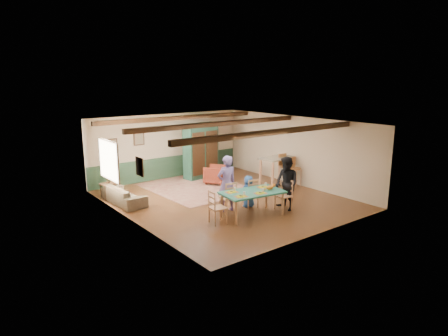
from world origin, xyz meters
TOP-DOWN VIEW (x-y plane):
  - floor at (0.00, 0.00)m, footprint 8.00×8.00m
  - wall_back at (0.00, 4.00)m, footprint 7.00×0.02m
  - wall_left at (-3.50, 0.00)m, footprint 0.02×8.00m
  - wall_right at (3.50, 0.00)m, footprint 0.02×8.00m
  - ceiling at (0.00, 0.00)m, footprint 7.00×8.00m
  - wainscot_back at (0.00, 3.98)m, footprint 6.95×0.03m
  - ceiling_beam_front at (0.00, -2.30)m, footprint 6.95×0.16m
  - ceiling_beam_mid at (0.00, 0.40)m, footprint 6.95×0.16m
  - ceiling_beam_back at (0.00, 3.00)m, footprint 6.95×0.16m
  - window_left at (-3.47, 1.70)m, footprint 0.06×1.60m
  - picture_left_wall at (-3.47, -0.60)m, footprint 0.04×0.42m
  - picture_back_a at (-1.30, 3.97)m, footprint 0.45×0.04m
  - picture_back_b at (-2.40, 3.97)m, footprint 0.38×0.04m
  - dining_table at (-0.41, -1.85)m, footprint 1.99×1.27m
  - dining_chair_far_left at (-0.73, -1.05)m, footprint 0.49×0.51m
  - dining_chair_far_right at (0.09, -1.16)m, footprint 0.49×0.51m
  - dining_chair_end_left at (-1.60, -1.70)m, footprint 0.51×0.49m
  - dining_chair_end_right at (0.77, -2.01)m, footprint 0.51×0.49m
  - person_man at (-0.72, -0.97)m, footprint 0.71×0.51m
  - person_woman at (0.88, -2.02)m, footprint 0.75×0.91m
  - person_child at (0.10, -1.08)m, footprint 0.55×0.40m
  - cat at (0.14, -2.03)m, footprint 0.39×0.19m
  - place_setting_near_left at (-1.02, -2.04)m, footprint 0.45×0.36m
  - place_setting_near_center at (-0.34, -2.12)m, footprint 0.45×0.36m
  - place_setting_far_left at (-0.95, -1.52)m, footprint 0.45×0.36m
  - place_setting_far_right at (0.19, -1.67)m, footprint 0.45×0.36m
  - area_rug at (0.06, 1.91)m, footprint 3.41×4.01m
  - armoire at (1.10, 3.16)m, footprint 1.69×0.81m
  - armchair at (1.00, 1.99)m, footprint 1.10×1.11m
  - sofa at (-2.98, 1.77)m, footprint 0.85×2.00m
  - end_table at (-3.22, 2.57)m, footprint 0.48×0.48m
  - table_lamp at (-3.22, 2.57)m, footprint 0.31×0.31m
  - counter_table at (2.73, 0.31)m, footprint 1.44×0.94m
  - bar_stool_left at (2.94, -0.00)m, footprint 0.46×0.51m
  - bar_stool_right at (3.25, -0.23)m, footprint 0.45×0.48m

SIDE VIEW (x-z plane):
  - floor at x=0.00m, z-range 0.00..0.00m
  - area_rug at x=0.06m, z-range 0.00..0.01m
  - end_table at x=-3.22m, z-range 0.00..0.56m
  - sofa at x=-2.98m, z-range 0.00..0.57m
  - armchair at x=1.00m, z-range 0.00..0.74m
  - dining_table at x=-0.41m, z-range 0.00..0.78m
  - wainscot_back at x=0.00m, z-range 0.00..0.90m
  - dining_chair_far_left at x=-0.73m, z-range 0.00..0.99m
  - dining_chair_far_right at x=0.09m, z-range 0.00..0.99m
  - dining_chair_end_left at x=-1.60m, z-range 0.00..0.99m
  - dining_chair_end_right at x=0.77m, z-range 0.00..0.99m
  - person_child at x=0.10m, z-range 0.00..1.05m
  - counter_table at x=2.73m, z-range 0.00..1.13m
  - bar_stool_right at x=3.25m, z-range 0.00..1.14m
  - bar_stool_left at x=2.94m, z-range 0.00..1.26m
  - table_lamp at x=-3.22m, z-range 0.56..1.07m
  - place_setting_near_left at x=-1.02m, z-range 0.78..0.89m
  - place_setting_near_center at x=-0.34m, z-range 0.78..0.89m
  - place_setting_far_left at x=-0.95m, z-range 0.78..0.89m
  - place_setting_far_right at x=0.19m, z-range 0.78..0.89m
  - person_woman at x=0.88m, z-range 0.00..1.72m
  - cat at x=0.14m, z-range 0.78..0.97m
  - person_man at x=-0.72m, z-range 0.00..1.80m
  - armoire at x=1.10m, z-range 0.00..2.30m
  - wall_back at x=0.00m, z-range 0.00..2.70m
  - wall_left at x=-3.50m, z-range 0.00..2.70m
  - wall_right at x=3.50m, z-range 0.00..2.70m
  - window_left at x=-3.47m, z-range 0.90..2.20m
  - picture_back_b at x=-2.40m, z-range 1.41..1.89m
  - picture_left_wall at x=-3.47m, z-range 1.49..2.01m
  - picture_back_a at x=-1.30m, z-range 1.52..2.08m
  - ceiling_beam_front at x=0.00m, z-range 2.53..2.69m
  - ceiling_beam_mid at x=0.00m, z-range 2.53..2.69m
  - ceiling_beam_back at x=0.00m, z-range 2.53..2.69m
  - ceiling at x=0.00m, z-range 2.69..2.71m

